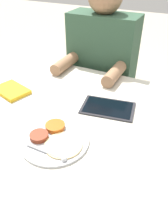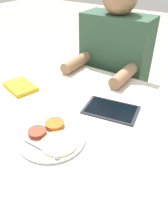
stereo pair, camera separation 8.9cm
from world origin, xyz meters
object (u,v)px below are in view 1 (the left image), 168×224
(tablet_device, at_px, (108,108))
(person_diner, at_px, (101,81))
(red_notebook, at_px, (12,91))
(thali_tray, at_px, (54,139))

(tablet_device, xyz_separation_m, person_diner, (-0.24, 0.50, -0.15))
(red_notebook, xyz_separation_m, person_diner, (0.26, 0.58, -0.16))
(tablet_device, distance_m, person_diner, 0.57)
(red_notebook, bearing_deg, person_diner, 65.43)
(thali_tray, relative_size, red_notebook, 1.26)
(red_notebook, height_order, tablet_device, red_notebook)
(thali_tray, height_order, person_diner, person_diner)
(thali_tray, xyz_separation_m, tablet_device, (0.10, 0.29, -0.00))
(red_notebook, relative_size, person_diner, 0.17)
(thali_tray, relative_size, person_diner, 0.22)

